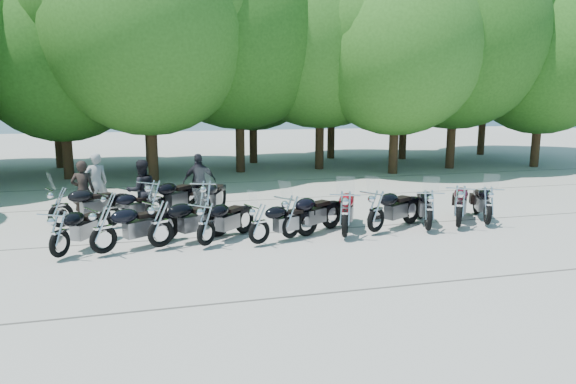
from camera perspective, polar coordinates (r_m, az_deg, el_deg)
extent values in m
plane|color=gray|center=(12.60, 1.68, -6.13)|extent=(90.00, 90.00, 0.00)
cylinder|color=#3A2614|center=(24.84, -23.37, 5.13)|extent=(0.44, 0.44, 3.31)
sphere|color=#286319|center=(24.83, -24.00, 13.57)|extent=(7.31, 7.31, 7.31)
cylinder|color=#3A2614|center=(22.91, -14.89, 6.04)|extent=(0.44, 0.44, 3.93)
sphere|color=#357721|center=(23.02, -15.42, 16.92)|extent=(8.70, 8.70, 8.70)
cylinder|color=#3A2614|center=(25.05, -5.36, 6.92)|extent=(0.44, 0.44, 4.13)
sphere|color=#286319|center=(25.19, -5.55, 17.36)|extent=(9.13, 9.13, 9.13)
cylinder|color=#3A2614|center=(26.10, 3.54, 7.04)|extent=(0.44, 0.44, 4.09)
sphere|color=#357721|center=(26.22, 3.66, 16.98)|extent=(9.04, 9.04, 9.04)
cylinder|color=#3A2614|center=(24.99, 11.69, 6.15)|extent=(0.44, 0.44, 3.62)
sphere|color=#357721|center=(25.02, 12.04, 15.34)|extent=(8.00, 8.00, 8.00)
cylinder|color=#3A2614|center=(27.58, 17.72, 6.64)|extent=(0.44, 0.44, 3.98)
sphere|color=#286319|center=(27.68, 18.24, 15.77)|extent=(8.79, 8.79, 8.79)
cylinder|color=#3A2614|center=(29.85, 25.89, 5.79)|extent=(0.44, 0.44, 3.41)
sphere|color=#286319|center=(29.85, 26.48, 13.02)|extent=(7.53, 7.53, 7.53)
cylinder|color=#3A2614|center=(29.07, -24.16, 5.94)|extent=(0.44, 0.44, 3.52)
sphere|color=#357721|center=(29.09, -24.75, 13.61)|extent=(7.78, 7.78, 7.78)
cylinder|color=#3A2614|center=(28.11, -15.17, 6.26)|extent=(0.44, 0.44, 3.42)
sphere|color=#286319|center=(28.11, -15.55, 13.99)|extent=(7.56, 7.56, 7.56)
cylinder|color=#3A2614|center=(28.60, -3.89, 6.81)|extent=(0.44, 0.44, 3.56)
sphere|color=#286319|center=(28.62, -3.99, 14.72)|extent=(7.88, 7.88, 7.88)
cylinder|color=#3A2614|center=(30.81, 4.82, 7.24)|extent=(0.44, 0.44, 3.76)
sphere|color=#286319|center=(30.86, 4.94, 14.98)|extent=(8.31, 8.31, 8.31)
cylinder|color=#3A2614|center=(31.09, 12.68, 6.94)|extent=(0.44, 0.44, 3.63)
sphere|color=#357721|center=(31.12, 12.98, 14.34)|extent=(8.02, 8.02, 8.02)
cylinder|color=#3A2614|center=(34.92, 20.81, 7.49)|extent=(0.44, 0.44, 4.37)
sphere|color=#286319|center=(35.06, 21.34, 15.41)|extent=(9.67, 9.67, 9.67)
imported|color=black|center=(16.11, -21.81, 0.09)|extent=(0.69, 0.48, 1.81)
imported|color=black|center=(15.65, -15.95, 0.16)|extent=(1.05, 0.92, 1.82)
imported|color=black|center=(16.86, -9.81, 1.15)|extent=(1.11, 0.55, 1.82)
imported|color=#939496|center=(17.29, -20.52, 0.97)|extent=(0.80, 0.64, 1.89)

